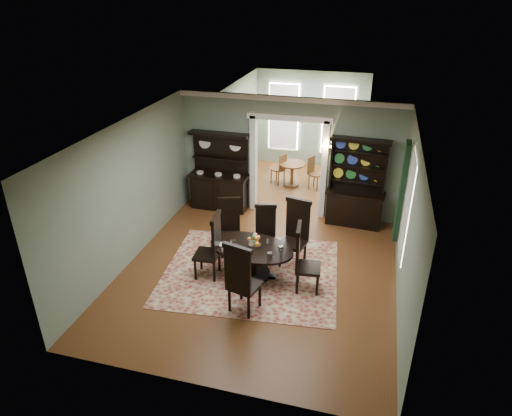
{
  "coord_description": "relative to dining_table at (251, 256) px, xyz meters",
  "views": [
    {
      "loc": [
        1.99,
        -7.51,
        5.38
      ],
      "look_at": [
        -0.19,
        0.6,
        1.21
      ],
      "focal_mm": 32.0,
      "sensor_mm": 36.0,
      "label": 1
    }
  ],
  "objects": [
    {
      "name": "room",
      "position": [
        0.11,
        0.12,
        1.1
      ],
      "size": [
        5.51,
        6.01,
        3.01
      ],
      "color": "brown",
      "rests_on": "ground"
    },
    {
      "name": "parlor",
      "position": [
        0.11,
        5.61,
        1.04
      ],
      "size": [
        3.51,
        3.5,
        3.01
      ],
      "color": "brown",
      "rests_on": "ground"
    },
    {
      "name": "doorway_trim",
      "position": [
        0.11,
        3.07,
        1.14
      ],
      "size": [
        2.08,
        0.25,
        2.57
      ],
      "color": "silver",
      "rests_on": "floor"
    },
    {
      "name": "right_window",
      "position": [
        2.8,
        1.0,
        1.12
      ],
      "size": [
        0.15,
        1.47,
        2.12
      ],
      "color": "white",
      "rests_on": "wall_right"
    },
    {
      "name": "wall_sconce",
      "position": [
        1.06,
        2.92,
        1.41
      ],
      "size": [
        0.27,
        0.21,
        0.21
      ],
      "color": "#B47530",
      "rests_on": "back_wall_right"
    },
    {
      "name": "rug",
      "position": [
        -0.04,
        0.12,
        -0.47
      ],
      "size": [
        3.79,
        3.32,
        0.01
      ],
      "primitive_type": "cube",
      "rotation": [
        0.0,
        0.0,
        0.1
      ],
      "color": "maroon",
      "rests_on": "floor"
    },
    {
      "name": "dining_table",
      "position": [
        0.0,
        0.0,
        0.0
      ],
      "size": [
        1.9,
        1.86,
        0.69
      ],
      "rotation": [
        0.0,
        0.0,
        -0.16
      ],
      "color": "black",
      "rests_on": "rug"
    },
    {
      "name": "centerpiece",
      "position": [
        0.06,
        0.06,
        0.27
      ],
      "size": [
        1.35,
        0.87,
        0.22
      ],
      "color": "white",
      "rests_on": "dining_table"
    },
    {
      "name": "chair_far_left",
      "position": [
        -0.71,
        0.79,
        0.19
      ],
      "size": [
        0.59,
        0.58,
        1.28
      ],
      "rotation": [
        0.0,
        0.0,
        3.47
      ],
      "color": "black",
      "rests_on": "rug"
    },
    {
      "name": "chair_far_mid",
      "position": [
        0.1,
        0.78,
        0.16
      ],
      "size": [
        0.54,
        0.53,
        1.22
      ],
      "rotation": [
        0.0,
        0.0,
        3.39
      ],
      "color": "black",
      "rests_on": "rug"
    },
    {
      "name": "chair_far_right",
      "position": [
        0.75,
        0.75,
        0.28
      ],
      "size": [
        0.63,
        0.61,
        1.44
      ],
      "rotation": [
        0.0,
        0.0,
        2.93
      ],
      "color": "black",
      "rests_on": "rug"
    },
    {
      "name": "chair_end_left",
      "position": [
        -0.74,
        -0.22,
        0.26
      ],
      "size": [
        0.53,
        0.55,
        1.4
      ],
      "rotation": [
        0.0,
        0.0,
        1.64
      ],
      "color": "black",
      "rests_on": "rug"
    },
    {
      "name": "chair_end_right",
      "position": [
        1.06,
        -0.16,
        0.24
      ],
      "size": [
        0.53,
        0.56,
        1.38
      ],
      "rotation": [
        0.0,
        0.0,
        -1.46
      ],
      "color": "black",
      "rests_on": "rug"
    },
    {
      "name": "chair_near",
      "position": [
        0.14,
        -1.16,
        0.29
      ],
      "size": [
        0.65,
        0.63,
        1.46
      ],
      "rotation": [
        0.0,
        0.0,
        -0.26
      ],
      "color": "black",
      "rests_on": "rug"
    },
    {
      "name": "sideboard",
      "position": [
        -1.64,
        2.84,
        0.23
      ],
      "size": [
        1.54,
        0.56,
        2.02
      ],
      "rotation": [
        0.0,
        0.0,
        -0.01
      ],
      "color": "black",
      "rests_on": "floor"
    },
    {
      "name": "welsh_dresser",
      "position": [
        1.82,
        2.84,
        0.31
      ],
      "size": [
        1.42,
        0.6,
        2.17
      ],
      "rotation": [
        0.0,
        0.0,
        -0.07
      ],
      "color": "black",
      "rests_on": "floor"
    },
    {
      "name": "parlor_table",
      "position": [
        -0.09,
        4.73,
        -0.02
      ],
      "size": [
        0.76,
        0.76,
        0.7
      ],
      "color": "brown",
      "rests_on": "parlor_floor"
    },
    {
      "name": "parlor_chair_left",
      "position": [
        -0.47,
        4.78,
        0.02
      ],
      "size": [
        0.45,
        0.44,
        0.93
      ],
      "rotation": [
        0.0,
        0.0,
        1.15
      ],
      "color": "brown",
      "rests_on": "parlor_floor"
    },
    {
      "name": "parlor_chair_right",
      "position": [
        0.55,
        4.72,
        0.03
      ],
      "size": [
        0.45,
        0.44,
        0.94
      ],
      "rotation": [
        0.0,
        0.0,
        -1.98
      ],
      "color": "brown",
      "rests_on": "parlor_floor"
    }
  ]
}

